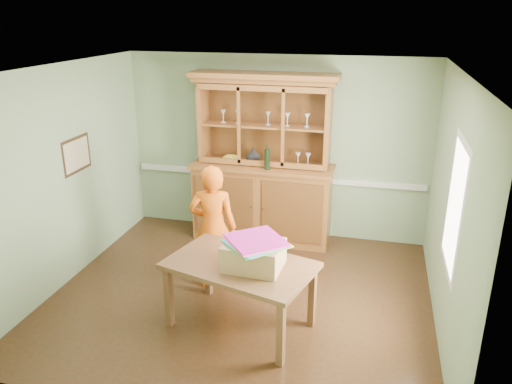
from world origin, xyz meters
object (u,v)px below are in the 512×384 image
(dining_table, at_px, (240,271))
(person, at_px, (213,228))
(cardboard_box, at_px, (254,255))
(china_hutch, at_px, (263,184))

(dining_table, relative_size, person, 1.08)
(person, bearing_deg, cardboard_box, 121.55)
(china_hutch, height_order, dining_table, china_hutch)
(dining_table, bearing_deg, china_hutch, 112.79)
(dining_table, xyz_separation_m, cardboard_box, (0.16, -0.04, 0.23))
(china_hutch, bearing_deg, dining_table, -82.73)
(china_hutch, xyz_separation_m, dining_table, (0.29, -2.29, -0.19))
(dining_table, distance_m, person, 0.93)
(dining_table, height_order, cardboard_box, cardboard_box)
(person, bearing_deg, dining_table, 115.82)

